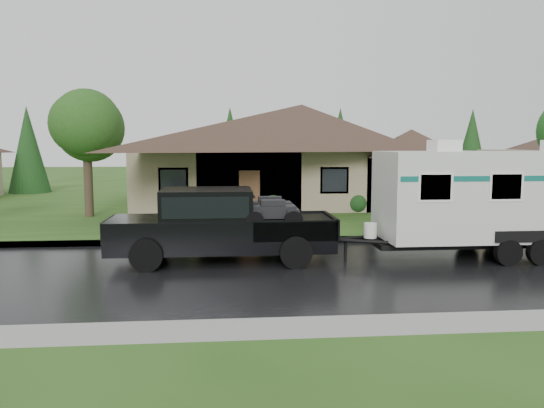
# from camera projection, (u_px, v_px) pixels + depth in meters

# --- Properties ---
(ground) EXTENTS (140.00, 140.00, 0.00)m
(ground) POSITION_uv_depth(u_px,v_px,m) (302.00, 255.00, 16.75)
(ground) COLOR #284F18
(ground) RESTS_ON ground
(road) EXTENTS (140.00, 8.00, 0.01)m
(road) POSITION_uv_depth(u_px,v_px,m) (313.00, 270.00, 14.77)
(road) COLOR black
(road) RESTS_ON ground
(curb) EXTENTS (140.00, 0.50, 0.15)m
(curb) POSITION_uv_depth(u_px,v_px,m) (293.00, 240.00, 18.97)
(curb) COLOR gray
(curb) RESTS_ON ground
(lawn) EXTENTS (140.00, 26.00, 0.15)m
(lawn) POSITION_uv_depth(u_px,v_px,m) (266.00, 202.00, 31.59)
(lawn) COLOR #284F18
(lawn) RESTS_ON ground
(house_main) EXTENTS (19.44, 10.80, 6.90)m
(house_main) POSITION_uv_depth(u_px,v_px,m) (307.00, 143.00, 30.25)
(house_main) COLOR gray
(house_main) RESTS_ON lawn
(tree_left_green) EXTENTS (3.54, 3.54, 5.86)m
(tree_left_green) POSITION_uv_depth(u_px,v_px,m) (86.00, 129.00, 24.27)
(tree_left_green) COLOR #382B1E
(tree_left_green) RESTS_ON lawn
(shrub_row) EXTENTS (13.60, 1.00, 1.00)m
(shrub_row) POSITION_uv_depth(u_px,v_px,m) (315.00, 202.00, 26.06)
(shrub_row) COLOR #143814
(shrub_row) RESTS_ON lawn
(pickup_truck) EXTENTS (6.54, 2.49, 2.18)m
(pickup_truck) POSITION_uv_depth(u_px,v_px,m) (218.00, 223.00, 15.69)
(pickup_truck) COLOR black
(pickup_truck) RESTS_ON ground
(travel_trailer) EXTENTS (8.07, 2.83, 3.62)m
(travel_trailer) POSITION_uv_depth(u_px,v_px,m) (504.00, 195.00, 16.39)
(travel_trailer) COLOR silver
(travel_trailer) RESTS_ON ground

